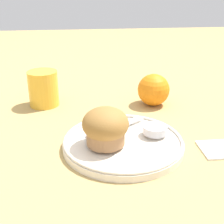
{
  "coord_description": "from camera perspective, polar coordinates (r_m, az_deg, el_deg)",
  "views": [
    {
      "loc": [
        -0.06,
        -0.56,
        0.32
      ],
      "look_at": [
        0.0,
        0.04,
        0.06
      ],
      "focal_mm": 50.0,
      "sensor_mm": 36.0,
      "label": 1
    }
  ],
  "objects": [
    {
      "name": "ground_plane",
      "position": [
        0.65,
        0.18,
        -5.8
      ],
      "size": [
        3.0,
        3.0,
        0.0
      ],
      "primitive_type": "plane",
      "color": "tan"
    },
    {
      "name": "plate",
      "position": [
        0.64,
        2.03,
        -5.64
      ],
      "size": [
        0.24,
        0.24,
        0.02
      ],
      "color": "silver",
      "rests_on": "ground_plane"
    },
    {
      "name": "muffin",
      "position": [
        0.6,
        -1.2,
        -2.75
      ],
      "size": [
        0.09,
        0.09,
        0.07
      ],
      "color": "#9E7047",
      "rests_on": "plate"
    },
    {
      "name": "cream_ramekin",
      "position": [
        0.65,
        7.91,
        -3.22
      ],
      "size": [
        0.05,
        0.05,
        0.02
      ],
      "color": "silver",
      "rests_on": "plate"
    },
    {
      "name": "berry_pair",
      "position": [
        0.66,
        0.08,
        -2.67
      ],
      "size": [
        0.03,
        0.01,
        0.01
      ],
      "color": "maroon",
      "rests_on": "plate"
    },
    {
      "name": "butter_knife",
      "position": [
        0.67,
        0.71,
        -2.81
      ],
      "size": [
        0.14,
        0.1,
        0.0
      ],
      "rotation": [
        0.0,
        0.0,
        0.6
      ],
      "color": "silver",
      "rests_on": "plate"
    },
    {
      "name": "orange_fruit",
      "position": [
        0.84,
        7.6,
        4.05
      ],
      "size": [
        0.09,
        0.09,
        0.09
      ],
      "color": "orange",
      "rests_on": "ground_plane"
    },
    {
      "name": "juice_glass",
      "position": [
        0.85,
        -12.44,
        4.22
      ],
      "size": [
        0.08,
        0.08,
        0.09
      ],
      "color": "gold",
      "rests_on": "ground_plane"
    }
  ]
}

